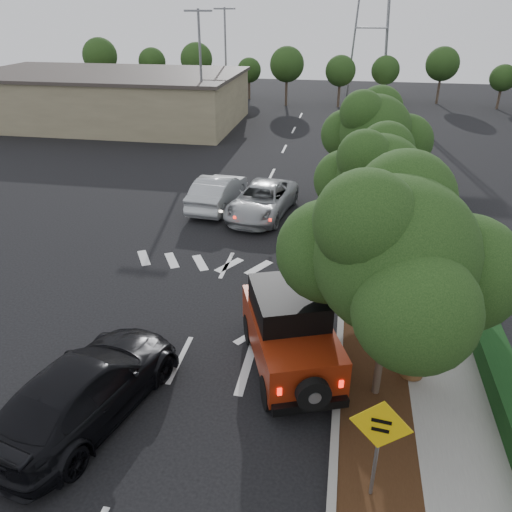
% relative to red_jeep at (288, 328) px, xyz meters
% --- Properties ---
extents(ground, '(120.00, 120.00, 0.00)m').
position_rel_red_jeep_xyz_m(ground, '(-3.12, -0.44, -1.20)').
color(ground, black).
rests_on(ground, ground).
extents(curb, '(0.20, 70.00, 0.15)m').
position_rel_red_jeep_xyz_m(curb, '(1.48, 11.56, -1.12)').
color(curb, '#9E9B93').
rests_on(curb, ground).
extents(planting_strip, '(1.80, 70.00, 0.12)m').
position_rel_red_jeep_xyz_m(planting_strip, '(2.48, 11.56, -1.14)').
color(planting_strip, black).
rests_on(planting_strip, ground).
extents(sidewalk, '(2.00, 70.00, 0.12)m').
position_rel_red_jeep_xyz_m(sidewalk, '(4.38, 11.56, -1.14)').
color(sidewalk, gray).
rests_on(sidewalk, ground).
extents(hedge, '(0.80, 70.00, 0.80)m').
position_rel_red_jeep_xyz_m(hedge, '(5.78, 11.56, -0.80)').
color(hedge, black).
rests_on(hedge, ground).
extents(commercial_building, '(22.00, 12.00, 4.00)m').
position_rel_red_jeep_xyz_m(commercial_building, '(-19.12, 29.56, 0.80)').
color(commercial_building, '#817659').
rests_on(commercial_building, ground).
extents(transmission_tower, '(7.00, 4.00, 28.00)m').
position_rel_red_jeep_xyz_m(transmission_tower, '(2.88, 47.56, -1.20)').
color(transmission_tower, slate).
rests_on(transmission_tower, ground).
extents(street_tree_near, '(3.80, 3.80, 5.92)m').
position_rel_red_jeep_xyz_m(street_tree_near, '(2.48, -0.94, -1.20)').
color(street_tree_near, black).
rests_on(street_tree_near, ground).
extents(street_tree_mid, '(3.20, 3.20, 5.32)m').
position_rel_red_jeep_xyz_m(street_tree_mid, '(2.48, 6.06, -1.20)').
color(street_tree_mid, black).
rests_on(street_tree_mid, ground).
extents(street_tree_far, '(3.40, 3.40, 5.62)m').
position_rel_red_jeep_xyz_m(street_tree_far, '(2.48, 12.56, -1.20)').
color(street_tree_far, black).
rests_on(street_tree_far, ground).
extents(light_pole_a, '(2.00, 0.22, 9.00)m').
position_rel_red_jeep_xyz_m(light_pole_a, '(-9.62, 25.56, -1.20)').
color(light_pole_a, slate).
rests_on(light_pole_a, ground).
extents(light_pole_b, '(2.00, 0.22, 9.00)m').
position_rel_red_jeep_xyz_m(light_pole_b, '(-10.62, 37.56, -1.20)').
color(light_pole_b, slate).
rests_on(light_pole_b, ground).
extents(red_jeep, '(3.38, 4.82, 2.36)m').
position_rel_red_jeep_xyz_m(red_jeep, '(0.00, 0.00, 0.00)').
color(red_jeep, black).
rests_on(red_jeep, ground).
extents(silver_suv_ahead, '(3.29, 5.73, 1.50)m').
position_rel_red_jeep_xyz_m(silver_suv_ahead, '(-2.62, 11.06, -0.45)').
color(silver_suv_ahead, '#979B9E').
rests_on(silver_suv_ahead, ground).
extents(black_suv_oncoming, '(3.67, 6.14, 1.67)m').
position_rel_red_jeep_xyz_m(black_suv_oncoming, '(-4.68, -2.90, -0.36)').
color(black_suv_oncoming, black).
rests_on(black_suv_oncoming, ground).
extents(silver_sedan_oncoming, '(2.17, 5.08, 1.63)m').
position_rel_red_jeep_xyz_m(silver_sedan_oncoming, '(-5.02, 11.75, -0.38)').
color(silver_sedan_oncoming, '#B1B6BA').
rests_on(silver_sedan_oncoming, ground).
extents(parked_suv, '(5.06, 3.25, 1.60)m').
position_rel_red_jeep_xyz_m(parked_suv, '(-11.34, 25.85, -0.40)').
color(parked_suv, '#AAACB2').
rests_on(parked_suv, ground).
extents(speed_hump_sign, '(1.21, 0.17, 2.58)m').
position_rel_red_jeep_xyz_m(speed_hump_sign, '(2.27, -4.14, 0.59)').
color(speed_hump_sign, slate).
rests_on(speed_hump_sign, ground).
extents(terracotta_planter, '(0.79, 0.79, 1.38)m').
position_rel_red_jeep_xyz_m(terracotta_planter, '(3.48, -0.06, -0.26)').
color(terracotta_planter, brown).
rests_on(terracotta_planter, ground).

